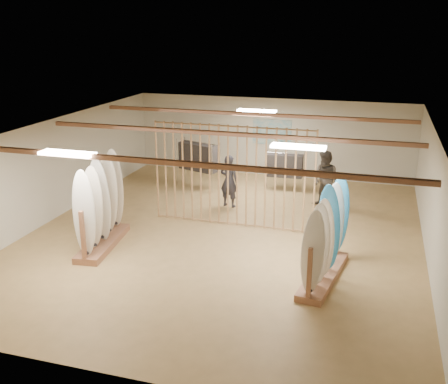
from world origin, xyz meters
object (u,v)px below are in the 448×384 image
(shopper_b, at_px, (325,176))
(rack_left, at_px, (101,218))
(rack_right, at_px, (325,250))
(clothing_rack_a, at_px, (198,157))
(clothing_rack_b, at_px, (285,166))
(shopper_a, at_px, (229,178))

(shopper_b, bearing_deg, rack_left, -104.83)
(rack_left, height_order, rack_right, rack_left)
(rack_right, xyz_separation_m, clothing_rack_a, (-4.84, 5.55, 0.36))
(clothing_rack_b, distance_m, shopper_b, 1.95)
(clothing_rack_b, relative_size, shopper_b, 0.67)
(shopper_a, height_order, shopper_b, shopper_b)
(rack_left, bearing_deg, clothing_rack_b, 51.02)
(rack_left, bearing_deg, shopper_b, 34.40)
(clothing_rack_b, bearing_deg, shopper_a, -126.08)
(clothing_rack_a, relative_size, shopper_b, 0.82)
(rack_left, xyz_separation_m, clothing_rack_a, (0.64, 5.35, 0.30))
(clothing_rack_a, relative_size, clothing_rack_b, 1.21)
(clothing_rack_b, xyz_separation_m, shopper_a, (-1.33, -2.00, 0.05))
(clothing_rack_b, bearing_deg, rack_left, -123.81)
(clothing_rack_a, bearing_deg, clothing_rack_b, 27.79)
(rack_left, height_order, shopper_b, rack_left)
(clothing_rack_a, height_order, clothing_rack_b, clothing_rack_a)
(clothing_rack_a, distance_m, shopper_b, 4.41)
(rack_left, distance_m, rack_right, 5.49)
(clothing_rack_b, bearing_deg, rack_right, -74.17)
(rack_left, xyz_separation_m, rack_right, (5.48, -0.20, -0.06))
(clothing_rack_a, distance_m, shopper_a, 2.22)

